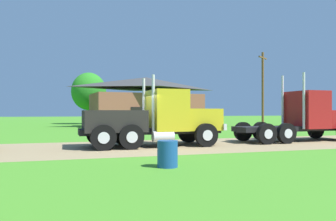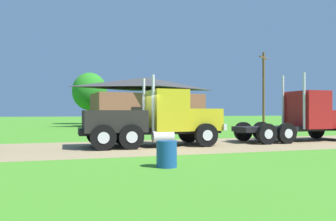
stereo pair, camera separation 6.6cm
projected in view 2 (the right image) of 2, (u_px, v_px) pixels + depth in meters
name	position (u px, v px, depth m)	size (l,w,h in m)	color
ground_plane	(129.00, 147.00, 15.75)	(200.00, 200.00, 0.00)	#458C24
dirt_track	(129.00, 147.00, 15.75)	(120.00, 6.83, 0.01)	#957F58
truck_foreground_white	(154.00, 120.00, 16.32)	(7.12, 2.85, 3.45)	black
truck_near_right	(309.00, 118.00, 19.34)	(7.77, 2.86, 3.89)	black
steel_barrel	(167.00, 154.00, 10.12)	(0.63, 0.63, 0.82)	#19478C
shed_building	(147.00, 102.00, 38.47)	(13.38, 7.87, 5.74)	brown
utility_pole_near	(264.00, 87.00, 36.40)	(1.84, 1.43, 8.31)	brown
tree_right	(90.00, 92.00, 44.91)	(4.68, 4.68, 7.05)	#513823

